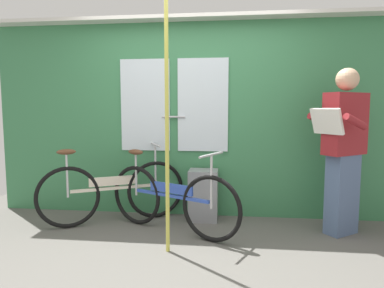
{
  "coord_description": "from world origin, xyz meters",
  "views": [
    {
      "loc": [
        0.48,
        -2.9,
        1.31
      ],
      "look_at": [
        0.08,
        0.61,
        0.94
      ],
      "focal_mm": 31.83,
      "sensor_mm": 36.0,
      "label": 1
    }
  ],
  "objects_px": {
    "bicycle_near_door": "(113,191)",
    "bicycle_leaning_behind": "(170,199)",
    "handrail_pole": "(167,125)",
    "trash_bin_by_wall": "(203,195)",
    "passenger_reading_newspaper": "(344,148)"
  },
  "relations": [
    {
      "from": "bicycle_leaning_behind",
      "to": "trash_bin_by_wall",
      "type": "height_order",
      "value": "bicycle_leaning_behind"
    },
    {
      "from": "passenger_reading_newspaper",
      "to": "bicycle_leaning_behind",
      "type": "bearing_deg",
      "value": -30.61
    },
    {
      "from": "bicycle_near_door",
      "to": "bicycle_leaning_behind",
      "type": "relative_size",
      "value": 1.01
    },
    {
      "from": "bicycle_leaning_behind",
      "to": "handrail_pole",
      "type": "distance_m",
      "value": 0.94
    },
    {
      "from": "bicycle_near_door",
      "to": "bicycle_leaning_behind",
      "type": "bearing_deg",
      "value": -45.28
    },
    {
      "from": "bicycle_leaning_behind",
      "to": "passenger_reading_newspaper",
      "type": "xyz_separation_m",
      "value": [
        1.77,
        0.16,
        0.55
      ]
    },
    {
      "from": "handrail_pole",
      "to": "bicycle_near_door",
      "type": "bearing_deg",
      "value": 137.23
    },
    {
      "from": "bicycle_near_door",
      "to": "trash_bin_by_wall",
      "type": "relative_size",
      "value": 2.52
    },
    {
      "from": "bicycle_leaning_behind",
      "to": "handrail_pole",
      "type": "height_order",
      "value": "handrail_pole"
    },
    {
      "from": "bicycle_near_door",
      "to": "trash_bin_by_wall",
      "type": "height_order",
      "value": "bicycle_near_door"
    },
    {
      "from": "bicycle_leaning_behind",
      "to": "passenger_reading_newspaper",
      "type": "bearing_deg",
      "value": 31.07
    },
    {
      "from": "handrail_pole",
      "to": "bicycle_leaning_behind",
      "type": "bearing_deg",
      "value": 97.26
    },
    {
      "from": "bicycle_leaning_behind",
      "to": "trash_bin_by_wall",
      "type": "distance_m",
      "value": 0.54
    },
    {
      "from": "bicycle_near_door",
      "to": "trash_bin_by_wall",
      "type": "bearing_deg",
      "value": -15.96
    },
    {
      "from": "bicycle_leaning_behind",
      "to": "trash_bin_by_wall",
      "type": "bearing_deg",
      "value": 80.24
    }
  ]
}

